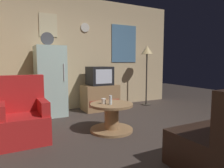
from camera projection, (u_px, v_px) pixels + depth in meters
ground_plane at (138, 138)px, 3.13m from camera, size 12.00×12.00×0.00m
wall_with_art at (82, 54)px, 5.14m from camera, size 5.20×0.12×2.72m
fridge at (50, 81)px, 4.42m from camera, size 0.60×0.62×1.77m
tv_stand at (100, 97)px, 4.99m from camera, size 0.84×0.53×0.61m
crt_tv at (100, 76)px, 4.93m from camera, size 0.54×0.51×0.44m
standing_lamp at (147, 55)px, 5.45m from camera, size 0.32×0.32×1.59m
coffee_table at (112, 117)px, 3.46m from camera, size 0.72×0.72×0.47m
wine_glass at (110, 100)px, 3.35m from camera, size 0.05×0.05×0.15m
mug_ceramic_white at (104, 101)px, 3.41m from camera, size 0.08×0.08×0.09m
armchair at (23, 118)px, 3.03m from camera, size 0.68×0.68×0.96m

